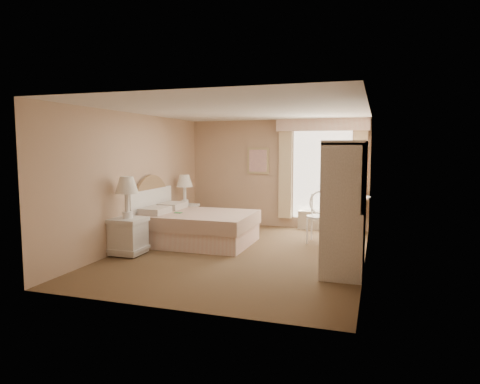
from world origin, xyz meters
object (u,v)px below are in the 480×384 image
(bed, at_px, (194,226))
(nightstand_near, at_px, (128,226))
(cafe_chair, at_px, (320,212))
(armoire, at_px, (345,218))
(nightstand_far, at_px, (185,210))
(round_table, at_px, (352,209))

(bed, distance_m, nightstand_near, 1.40)
(bed, bearing_deg, nightstand_near, -121.02)
(nightstand_near, relative_size, cafe_chair, 1.32)
(bed, xyz_separation_m, armoire, (2.94, -1.07, 0.47))
(armoire, bearing_deg, cafe_chair, 107.67)
(cafe_chair, xyz_separation_m, armoire, (0.62, -1.93, 0.22))
(nightstand_near, bearing_deg, armoire, 1.88)
(nightstand_near, bearing_deg, nightstand_far, 90.00)
(cafe_chair, bearing_deg, nightstand_far, 179.92)
(nightstand_near, bearing_deg, round_table, 40.78)
(nightstand_near, height_order, cafe_chair, nightstand_near)
(bed, xyz_separation_m, cafe_chair, (2.32, 0.86, 0.25))
(round_table, bearing_deg, bed, -146.47)
(armoire, bearing_deg, nightstand_far, 149.17)
(nightstand_far, bearing_deg, armoire, -30.83)
(nightstand_far, height_order, round_table, nightstand_far)
(bed, distance_m, round_table, 3.45)
(cafe_chair, bearing_deg, bed, -155.09)
(bed, relative_size, round_table, 2.56)
(bed, xyz_separation_m, nightstand_far, (-0.72, 1.11, 0.12))
(nightstand_far, bearing_deg, round_table, 12.51)
(nightstand_far, relative_size, cafe_chair, 1.22)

